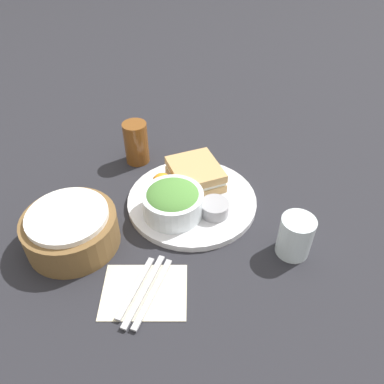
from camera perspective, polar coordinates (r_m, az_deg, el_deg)
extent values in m
plane|color=#232328|center=(0.91, 0.00, -1.69)|extent=(4.00, 4.00, 0.00)
cylinder|color=silver|center=(0.91, 0.00, -1.33)|extent=(0.31, 0.31, 0.02)
cube|color=tan|center=(0.94, 0.50, 2.02)|extent=(0.16, 0.16, 0.02)
cube|color=silver|center=(0.93, 0.50, 2.74)|extent=(0.16, 0.15, 0.01)
cube|color=tan|center=(0.92, 0.51, 3.48)|extent=(0.16, 0.16, 0.02)
cylinder|color=white|center=(0.85, -2.91, -1.73)|extent=(0.14, 0.14, 0.06)
ellipsoid|color=#4C8438|center=(0.83, -2.95, -0.78)|extent=(0.13, 0.13, 0.05)
cylinder|color=#99999E|center=(0.85, 3.49, -2.50)|extent=(0.07, 0.07, 0.03)
sphere|color=orange|center=(0.91, -4.57, 1.42)|extent=(0.05, 0.05, 0.05)
cylinder|color=brown|center=(1.02, -8.49, 7.43)|extent=(0.06, 0.06, 0.12)
cylinder|color=brown|center=(0.83, -17.88, -5.61)|extent=(0.20, 0.20, 0.07)
cylinder|color=white|center=(0.80, -18.50, -3.49)|extent=(0.17, 0.17, 0.01)
cube|color=beige|center=(0.75, -7.25, -14.77)|extent=(0.13, 0.16, 0.00)
cube|color=#B2B2B7|center=(0.74, -5.99, -15.01)|extent=(0.16, 0.07, 0.01)
cube|color=#B2B2B7|center=(0.75, -7.28, -14.58)|extent=(0.17, 0.07, 0.01)
cube|color=#B2B2B7|center=(0.75, -8.56, -14.15)|extent=(0.14, 0.06, 0.01)
cylinder|color=silver|center=(0.80, 15.47, -6.51)|extent=(0.07, 0.07, 0.09)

